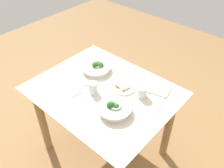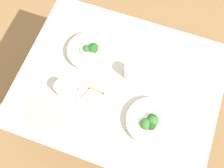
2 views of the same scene
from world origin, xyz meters
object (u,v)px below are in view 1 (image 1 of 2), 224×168
Objects in this scene: bread_side_plate at (123,87)px; napkin_folded_upper at (157,89)px; broccoli_bowl_near at (114,109)px; broccoli_bowl_far at (97,67)px; water_glass_side at (142,92)px; water_glass_center at (93,88)px; table_knife_right at (160,106)px; fork_by_near_bowl at (78,94)px; table_knife_left at (128,75)px; fork_by_far_bowl at (92,85)px.

bread_side_plate is 0.99× the size of napkin_folded_upper.
broccoli_bowl_far is at bearing 148.29° from broccoli_bowl_near.
water_glass_center is at bearing -145.33° from water_glass_side.
water_glass_side reaches higher than bread_side_plate.
water_glass_side is 0.42× the size of table_knife_right.
fork_by_near_bowl is at bearing -141.27° from water_glass_side.
table_knife_left is (-0.08, 0.16, -0.01)m from bread_side_plate.
table_knife_right is (0.55, 0.31, -0.00)m from fork_by_near_bowl.
water_glass_side reaches higher than fork_by_far_bowl.
water_glass_side is 0.91× the size of fork_by_far_bowl.
bread_side_plate is at bearing -24.09° from fork_by_near_bowl.
fork_by_near_bowl is 0.47m from table_knife_left.
broccoli_bowl_near is at bearing -69.91° from fork_by_near_bowl.
broccoli_bowl_near is 0.27m from water_glass_side.
bread_side_plate is at bearing 78.76° from table_knife_right.
water_glass_side reaches higher than table_knife_left.
napkin_folded_upper is (0.22, 0.17, -0.01)m from bread_side_plate.
table_knife_right is at bearing -36.15° from fork_by_far_bowl.
water_glass_side is at bearing -106.85° from napkin_folded_upper.
water_glass_center reaches higher than broccoli_bowl_near.
bread_side_plate reaches higher than table_knife_right.
table_knife_right is 1.03× the size of napkin_folded_upper.
table_knife_right is at bearing 24.27° from water_glass_center.
water_glass_center is at bearing -26.10° from fork_by_near_bowl.
broccoli_bowl_near is 1.23× the size of bread_side_plate.
table_knife_left is at bearing 116.25° from broccoli_bowl_near.
water_glass_side is at bearing -70.65° from table_knife_left.
water_glass_center is 0.13m from fork_by_near_bowl.
bread_side_plate is at bearing -173.46° from water_glass_side.
water_glass_side is at bearing 6.54° from bread_side_plate.
table_knife_left is at bearing 80.30° from water_glass_center.
water_glass_side is (0.31, 0.21, -0.00)m from water_glass_center.
broccoli_bowl_near is 1.18× the size of table_knife_right.
fork_by_near_bowl is 0.55× the size of table_knife_left.
napkin_folded_upper is at bearing -39.79° from table_knife_left.
broccoli_bowl_far is 0.50m from water_glass_side.
fork_by_far_bowl is (-0.22, -0.14, -0.01)m from bread_side_plate.
table_knife_left is at bearing -4.37° from fork_by_near_bowl.
water_glass_center reaches higher than bread_side_plate.
broccoli_bowl_near is 1.22× the size of napkin_folded_upper.
water_glass_center is 0.48× the size of napkin_folded_upper.
broccoli_bowl_far is 0.33m from bread_side_plate.
water_glass_side reaches higher than fork_by_near_bowl.
table_knife_left is (-0.25, 0.14, -0.04)m from water_glass_side.
water_glass_center reaches higher than water_glass_side.
water_glass_center reaches higher than table_knife_right.
napkin_folded_upper reaches higher than fork_by_near_bowl.
table_knife_right is (0.16, -0.00, -0.04)m from water_glass_side.
broccoli_bowl_far reaches higher than table_knife_left.
fork_by_far_bowl is at bearing -56.93° from broccoli_bowl_far.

